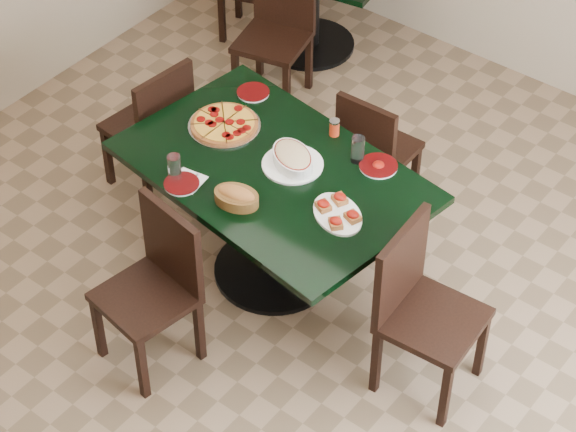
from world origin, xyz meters
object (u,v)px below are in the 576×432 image
Objects in this scene: pepperoni_pizza at (224,124)px; bread_basket at (236,197)px; chair_near at (157,280)px; back_chair_near at (278,25)px; chair_left at (155,123)px; chair_right at (419,302)px; lasagna_casserole at (293,158)px; main_table at (274,195)px; bruschetta_platter at (338,212)px; chair_far at (373,147)px.

pepperoni_pizza is 0.60m from bread_basket.
back_chair_near is (-0.92, 2.11, -0.00)m from chair_near.
chair_left is 3.36× the size of bread_basket.
chair_near is 1.28m from chair_right.
chair_left is 1.21m from back_chair_near.
chair_left is at bearing 78.27° from chair_right.
chair_left is 2.60× the size of lasagna_casserole.
lasagna_casserole is (0.06, 0.08, 0.23)m from main_table.
chair_right is at bearing 0.13° from main_table.
chair_right is 3.60× the size of bread_basket.
chair_right is 0.59m from bruschetta_platter.
chair_near is 2.66× the size of lasagna_casserole.
bread_basket is (1.05, -1.65, 0.29)m from back_chair_near.
chair_far is 2.37× the size of lasagna_casserole.
chair_right is at bearing 23.03° from bruschetta_platter.
main_table is 0.98m from chair_left.
bruschetta_platter is at bearing -1.57° from main_table.
bread_basket is at bearing -79.26° from main_table.
lasagna_casserole reaches higher than bruschetta_platter.
chair_far is at bearing 40.37° from chair_right.
chair_right is at bearing 87.70° from chair_left.
chair_far is 1.27m from chair_right.
back_chair_near is at bearing 159.32° from lasagna_casserole.
chair_far is 2.09× the size of bruschetta_platter.
chair_right is 0.99m from lasagna_casserole.
chair_near is 1.25m from chair_left.
chair_left is (-0.86, 0.91, -0.01)m from chair_near.
chair_far is 0.85× the size of chair_right.
chair_near is 1.02× the size of chair_left.
chair_near is at bearing -80.34° from back_chair_near.
bruschetta_platter is (0.40, -0.16, -0.02)m from lasagna_casserole.
chair_near is 3.44× the size of bread_basket.
lasagna_casserole is at bearing -62.80° from back_chair_near.
chair_right reaches higher than chair_left.
bread_basket reaches higher than chair_far.
chair_near reaches higher than bread_basket.
lasagna_casserole is 0.88× the size of bruschetta_platter.
chair_far is 0.90m from pepperoni_pizza.
chair_right is 1.03m from bread_basket.
chair_near reaches higher than chair_far.
pepperoni_pizza is (-1.41, 0.25, 0.23)m from chair_right.
lasagna_casserole is (1.03, -0.05, 0.30)m from chair_left.
chair_right reaches higher than pepperoni_pizza.
lasagna_casserole is at bearing -3.01° from pepperoni_pizza.
back_chair_near reaches higher than lasagna_casserole.
chair_left is 1.48m from bruschetta_platter.
back_chair_near is 1.97m from bread_basket.
chair_near is at bearing 80.17° from chair_far.
chair_right is 1.07× the size of chair_left.
main_table is 0.79m from chair_near.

